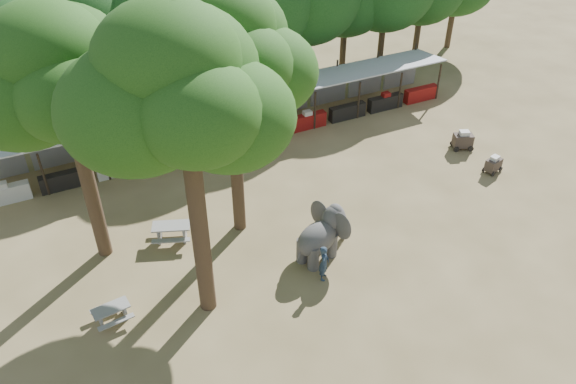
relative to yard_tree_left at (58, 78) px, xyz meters
name	(u,v)px	position (x,y,z in m)	size (l,w,h in m)	color
ground	(364,289)	(9.13, -7.19, -8.20)	(100.00, 100.00, 0.00)	brown
vendor_stalls	(235,119)	(9.13, 6.65, -7.02)	(28.00, 2.99, 2.80)	#AEB0B7
yard_tree_left	(58,78)	(0.00, 0.00, 0.00)	(7.10, 6.90, 11.02)	#332316
yard_tree_center	(177,91)	(3.00, -5.00, 1.01)	(7.10, 6.90, 12.04)	#332316
yard_tree_back	(224,51)	(6.00, -1.00, 0.34)	(7.10, 6.90, 11.36)	#332316
backdrop_trees	(199,18)	(9.13, 11.81, -2.69)	(46.46, 5.95, 8.33)	#332316
elephant	(323,234)	(8.64, -4.54, -7.05)	(3.09, 2.32, 2.30)	#424040
handler	(324,263)	(7.96, -5.86, -7.36)	(0.60, 0.40, 1.68)	#26384C
picnic_table_near	(112,312)	(-0.41, -4.30, -7.75)	(1.51, 1.39, 0.69)	gray
picnic_table_far	(172,230)	(3.05, -0.70, -7.65)	(2.11, 2.02, 0.84)	gray
cart_front	(494,164)	(19.98, -2.85, -7.73)	(1.10, 0.85, 0.95)	#362A24
cart_back	(463,140)	(20.10, -0.27, -7.64)	(1.35, 1.13, 1.13)	#362A24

